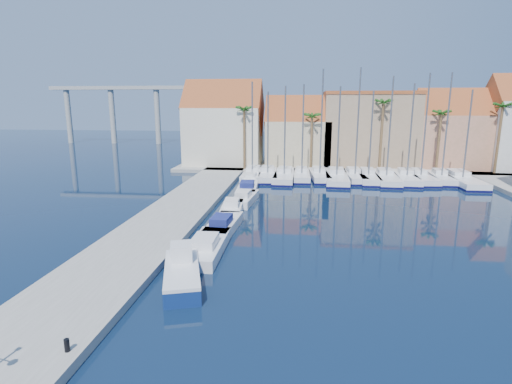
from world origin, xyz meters
TOP-DOWN VIEW (x-y plane):
  - ground at (0.00, 0.00)m, footprint 260.00×260.00m
  - quay_west at (-9.00, 13.50)m, footprint 6.00×77.00m
  - shore_north at (10.00, 48.00)m, footprint 54.00×16.00m
  - bollard at (-6.60, -4.29)m, footprint 0.22×0.22m
  - fishing_boat at (-4.17, 3.36)m, footprint 3.54×6.11m
  - motorboat_west_0 at (-3.83, 8.12)m, footprint 2.31×7.04m
  - motorboat_west_1 at (-3.67, 13.19)m, footprint 2.42×6.48m
  - motorboat_west_2 at (-3.89, 18.87)m, footprint 2.31×5.96m
  - motorboat_west_3 at (-3.26, 22.72)m, footprint 2.44×6.19m
  - motorboat_west_4 at (-3.62, 27.77)m, footprint 2.54×6.92m
  - motorboat_west_5 at (-3.79, 33.34)m, footprint 1.96×5.21m
  - motorboat_west_6 at (-3.49, 37.31)m, footprint 2.25×5.85m
  - sailboat_0 at (-4.05, 36.48)m, footprint 2.44×9.20m
  - sailboat_1 at (-1.98, 36.48)m, footprint 3.22×9.53m
  - sailboat_2 at (0.36, 35.89)m, footprint 2.86×10.11m
  - sailboat_3 at (2.68, 36.46)m, footprint 2.33×8.16m
  - sailboat_4 at (5.08, 36.84)m, footprint 2.97×8.83m
  - sailboat_5 at (7.31, 35.87)m, footprint 3.24×10.94m
  - sailboat_6 at (9.77, 36.74)m, footprint 2.79×8.72m
  - sailboat_7 at (11.51, 36.37)m, footprint 2.69×9.36m
  - sailboat_8 at (13.78, 36.13)m, footprint 3.14×10.23m
  - sailboat_9 at (16.50, 36.45)m, footprint 3.26×9.74m
  - sailboat_10 at (18.27, 36.76)m, footprint 3.08×9.20m
  - sailboat_11 at (21.01, 36.88)m, footprint 2.70×8.34m
  - sailboat_12 at (23.20, 35.96)m, footprint 3.07×11.26m
  - building_0 at (-10.00, 47.00)m, footprint 12.30×9.00m
  - building_1 at (2.00, 47.00)m, footprint 10.30×8.00m
  - building_2 at (13.00, 48.00)m, footprint 14.20×10.20m
  - building_3 at (25.00, 47.00)m, footprint 10.30×8.00m
  - palm_0 at (-6.00, 42.00)m, footprint 2.60×2.60m
  - palm_1 at (4.00, 42.00)m, footprint 2.60×2.60m
  - palm_2 at (14.00, 42.00)m, footprint 2.60×2.60m
  - palm_3 at (22.00, 42.00)m, footprint 2.60×2.60m
  - palm_4 at (30.00, 42.00)m, footprint 2.60×2.60m
  - viaduct at (-39.07, 82.00)m, footprint 48.00×2.20m

SIDE VIEW (x-z plane):
  - ground at x=0.00m, z-range 0.00..0.00m
  - quay_west at x=-9.00m, z-range 0.00..0.50m
  - shore_north at x=10.00m, z-range 0.00..0.50m
  - motorboat_west_2 at x=-3.89m, z-range -0.19..1.21m
  - motorboat_west_0 at x=-3.83m, z-range -0.19..1.21m
  - motorboat_west_1 at x=-3.67m, z-range -0.19..1.21m
  - motorboat_west_3 at x=-3.26m, z-range -0.19..1.21m
  - motorboat_west_4 at x=-3.62m, z-range -0.19..1.21m
  - motorboat_west_5 at x=-3.79m, z-range -0.19..1.21m
  - motorboat_west_6 at x=-3.49m, z-range -0.19..1.21m
  - sailboat_12 at x=23.20m, z-range -5.37..6.49m
  - sailboat_5 at x=7.31m, z-range -5.60..6.74m
  - sailboat_2 at x=0.36m, z-range -5.63..6.79m
  - sailboat_1 at x=-1.98m, z-range -5.27..6.44m
  - sailboat_7 at x=11.51m, z-range -5.30..6.47m
  - sailboat_9 at x=16.50m, z-range -5.74..6.93m
  - sailboat_8 at x=13.78m, z-range -6.19..7.38m
  - sailboat_0 at x=-4.05m, z-range -5.89..7.10m
  - sailboat_10 at x=18.27m, z-range -6.35..7.60m
  - sailboat_3 at x=2.68m, z-range -5.68..6.94m
  - sailboat_4 at x=5.08m, z-range -6.64..7.93m
  - sailboat_11 at x=21.01m, z-range -6.34..7.64m
  - sailboat_6 at x=9.77m, z-range -6.69..7.99m
  - fishing_boat at x=-4.17m, z-range -0.34..1.69m
  - bollard at x=-6.60m, z-range 0.50..1.04m
  - building_1 at x=2.00m, z-range -0.20..10.80m
  - building_3 at x=25.00m, z-range -0.14..11.86m
  - building_2 at x=13.00m, z-range 0.51..12.01m
  - building_0 at x=-10.00m, z-range -0.23..13.27m
  - palm_1 at x=4.00m, z-range 3.56..12.71m
  - palm_3 at x=22.00m, z-range 3.78..13.43m
  - palm_0 at x=-6.00m, z-range 4.00..14.15m
  - palm_4 at x=30.00m, z-range 4.22..14.87m
  - palm_2 at x=14.00m, z-range 4.44..15.59m
  - viaduct at x=-39.07m, z-range 3.02..17.47m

